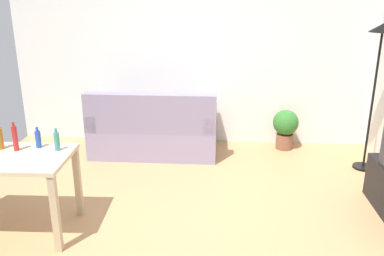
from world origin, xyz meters
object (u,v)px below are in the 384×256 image
at_px(bottle_blue, 38,139).
at_px(bottle_tall, 57,141).
at_px(desk, 3,167).
at_px(torchiere_lamp, 379,58).
at_px(bottle_amber, 0,138).
at_px(couch, 154,132).
at_px(potted_plant, 285,127).
at_px(bottle_red, 15,138).

height_order(bottle_blue, bottle_tall, bottle_tall).
bearing_deg(desk, torchiere_lamp, 22.54).
relative_size(bottle_amber, bottle_tall, 1.12).
distance_m(couch, bottle_amber, 2.24).
relative_size(desk, bottle_amber, 5.02).
bearing_deg(bottle_blue, bottle_amber, -170.11).
bearing_deg(bottle_tall, potted_plant, 41.76).
distance_m(bottle_amber, bottle_red, 0.17).
height_order(potted_plant, bottle_amber, bottle_amber).
bearing_deg(bottle_blue, couch, 66.06).
relative_size(couch, bottle_blue, 8.48).
xyz_separation_m(couch, bottle_blue, (-0.80, -1.79, 0.54)).
relative_size(potted_plant, bottle_red, 2.06).
bearing_deg(bottle_amber, desk, -61.24).
distance_m(couch, bottle_tall, 2.02).
xyz_separation_m(couch, torchiere_lamp, (2.75, -0.32, 1.11)).
bearing_deg(potted_plant, torchiere_lamp, -34.36).
height_order(torchiere_lamp, bottle_red, torchiere_lamp).
height_order(potted_plant, bottle_tall, bottle_tall).
xyz_separation_m(bottle_red, bottle_tall, (0.38, 0.03, -0.03)).
bearing_deg(bottle_tall, desk, -160.34).
height_order(bottle_amber, bottle_tall, bottle_amber).
relative_size(couch, bottle_amber, 7.06).
distance_m(bottle_amber, bottle_blue, 0.35).
distance_m(torchiere_lamp, bottle_red, 4.07).
relative_size(desk, potted_plant, 2.14).
height_order(couch, bottle_red, bottle_red).
distance_m(bottle_red, bottle_blue, 0.20).
relative_size(desk, bottle_blue, 6.03).
xyz_separation_m(bottle_blue, bottle_tall, (0.20, -0.06, 0.01)).
bearing_deg(bottle_tall, bottle_amber, 179.82).
xyz_separation_m(torchiere_lamp, bottle_blue, (-3.55, -1.48, -0.57)).
bearing_deg(bottle_tall, bottle_red, -175.94).
xyz_separation_m(couch, bottle_amber, (-1.14, -1.85, 0.56)).
distance_m(desk, bottle_amber, 0.29).
bearing_deg(potted_plant, bottle_blue, -141.33).
distance_m(couch, potted_plant, 1.86).
height_order(torchiere_lamp, bottle_blue, torchiere_lamp).
xyz_separation_m(bottle_amber, bottle_red, (0.16, -0.03, 0.02)).
height_order(couch, bottle_tall, bottle_tall).
distance_m(torchiere_lamp, bottle_blue, 3.89).
relative_size(desk, bottle_tall, 5.63).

